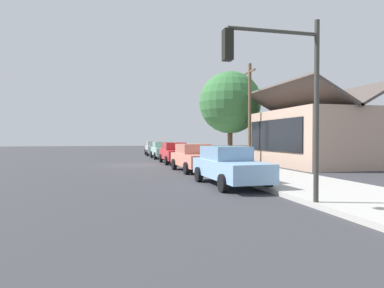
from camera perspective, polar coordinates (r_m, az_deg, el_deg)
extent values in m
plane|color=#38383D|center=(24.69, -8.87, -3.50)|extent=(120.00, 120.00, 0.00)
cube|color=#B2AFA8|center=(25.74, 3.67, -3.13)|extent=(60.00, 4.20, 0.16)
cube|color=silver|center=(38.41, -6.28, -0.86)|extent=(4.68, 1.93, 0.70)
cube|color=#A0A2A6|center=(38.86, -6.34, 0.09)|extent=(2.27, 1.64, 0.56)
cylinder|color=black|center=(37.09, -4.70, -1.47)|extent=(0.67, 0.24, 0.66)
cylinder|color=black|center=(36.93, -7.44, -1.48)|extent=(0.67, 0.24, 0.66)
cylinder|color=black|center=(39.94, -5.19, -1.29)|extent=(0.67, 0.24, 0.66)
cylinder|color=black|center=(39.78, -7.74, -1.30)|extent=(0.67, 0.24, 0.66)
cube|color=#9ED1BC|center=(32.18, -4.85, -1.23)|extent=(4.37, 1.83, 0.70)
cube|color=#86B1A0|center=(32.59, -4.97, -0.09)|extent=(2.10, 1.60, 0.56)
cylinder|color=black|center=(31.02, -2.81, -1.96)|extent=(0.66, 0.22, 0.66)
cylinder|color=black|center=(30.73, -6.15, -1.99)|extent=(0.66, 0.22, 0.66)
cylinder|color=black|center=(33.68, -3.67, -1.72)|extent=(0.66, 0.22, 0.66)
cylinder|color=black|center=(33.41, -6.75, -1.75)|extent=(0.66, 0.22, 0.66)
cube|color=red|center=(25.97, -2.86, -1.76)|extent=(4.68, 1.76, 0.70)
cube|color=#A9272B|center=(26.41, -3.04, -0.35)|extent=(2.25, 1.54, 0.56)
cylinder|color=black|center=(24.75, -0.27, -2.71)|extent=(0.66, 0.22, 0.66)
cylinder|color=black|center=(24.42, -4.25, -2.77)|extent=(0.66, 0.22, 0.66)
cylinder|color=black|center=(27.58, -1.62, -2.33)|extent=(0.66, 0.22, 0.66)
cylinder|color=black|center=(27.28, -5.21, -2.37)|extent=(0.66, 0.22, 0.66)
cube|color=#EA8C75|center=(19.76, 0.53, -2.64)|extent=(4.63, 2.08, 0.70)
cube|color=tan|center=(20.17, 0.15, -0.78)|extent=(2.26, 1.73, 0.56)
cylinder|color=black|center=(18.77, 4.49, -3.91)|extent=(0.67, 0.26, 0.66)
cylinder|color=black|center=(18.19, -0.92, -4.07)|extent=(0.67, 0.26, 0.66)
cylinder|color=black|center=(21.40, 1.77, -3.30)|extent=(0.67, 0.26, 0.66)
cylinder|color=black|center=(20.90, -3.01, -3.41)|extent=(0.67, 0.26, 0.66)
cube|color=#8CB7E0|center=(13.99, 6.29, -4.17)|extent=(4.95, 1.89, 0.70)
cube|color=#779CBE|center=(14.40, 5.58, -1.51)|extent=(2.40, 1.59, 0.56)
cylinder|color=black|center=(13.02, 12.32, -6.13)|extent=(0.67, 0.24, 0.66)
cylinder|color=black|center=(12.31, 5.20, -6.52)|extent=(0.67, 0.24, 0.66)
cylinder|color=black|center=(15.74, 7.15, -4.87)|extent=(0.67, 0.24, 0.66)
cylinder|color=black|center=(15.17, 1.13, -5.09)|extent=(0.67, 0.24, 0.66)
cube|color=tan|center=(25.64, 19.53, 0.92)|extent=(9.17, 6.03, 3.85)
cube|color=black|center=(24.12, 13.44, 1.41)|extent=(7.34, 0.08, 2.16)
cube|color=#514742|center=(25.00, 16.65, 7.20)|extent=(9.77, 3.31, 1.86)
cube|color=#514742|center=(26.63, 22.31, 6.78)|extent=(9.77, 3.31, 1.86)
cylinder|color=brown|center=(30.41, 6.36, 0.72)|extent=(0.44, 0.44, 3.57)
sphere|color=#38753D|center=(30.57, 6.37, 6.89)|extent=(5.46, 5.46, 5.46)
cylinder|color=#383833|center=(10.10, 20.04, 4.67)|extent=(0.14, 0.14, 5.20)
cylinder|color=#383833|center=(9.85, 13.49, 17.83)|extent=(0.10, 2.60, 0.10)
cube|color=black|center=(9.23, 5.97, 16.10)|extent=(0.28, 0.24, 0.80)
sphere|color=red|center=(9.44, 5.65, 17.40)|extent=(0.16, 0.16, 0.16)
sphere|color=yellow|center=(9.37, 5.65, 15.88)|extent=(0.16, 0.16, 0.16)
sphere|color=green|center=(9.31, 5.65, 14.33)|extent=(0.16, 0.16, 0.16)
cylinder|color=brown|center=(26.02, 9.60, 4.99)|extent=(0.24, 0.24, 7.50)
cube|color=brown|center=(26.42, 9.63, 11.82)|extent=(1.80, 0.12, 0.12)
cylinder|color=red|center=(21.10, 3.56, -3.08)|extent=(0.22, 0.22, 0.55)
sphere|color=red|center=(21.08, 3.57, -2.14)|extent=(0.18, 0.18, 0.18)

